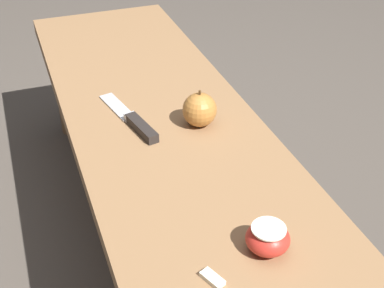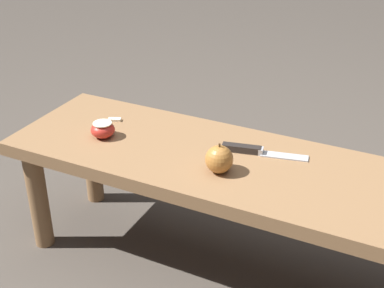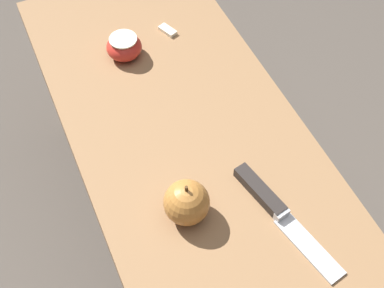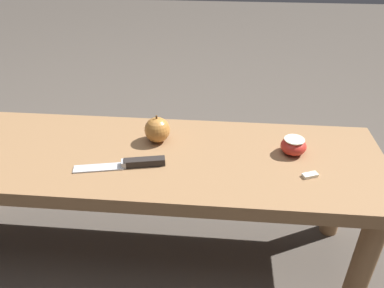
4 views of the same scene
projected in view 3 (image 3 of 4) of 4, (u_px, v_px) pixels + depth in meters
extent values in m
cube|color=olive|center=(239.00, 232.00, 0.87)|extent=(1.38, 0.41, 0.04)
cylinder|color=olive|center=(174.00, 47.00, 1.40)|extent=(0.06, 0.06, 0.35)
cylinder|color=olive|center=(68.00, 79.00, 1.34)|extent=(0.06, 0.06, 0.35)
cube|color=#B7BABF|center=(309.00, 247.00, 0.83)|extent=(0.13, 0.06, 0.00)
cube|color=#B7BABF|center=(282.00, 215.00, 0.86)|extent=(0.02, 0.03, 0.02)
cube|color=#282321|center=(260.00, 191.00, 0.88)|extent=(0.11, 0.05, 0.02)
sphere|color=#B27233|center=(187.00, 202.00, 0.84)|extent=(0.07, 0.07, 0.07)
cylinder|color=#4C3319|center=(186.00, 189.00, 0.81)|extent=(0.01, 0.01, 0.01)
ellipsoid|color=red|center=(124.00, 47.00, 1.07)|extent=(0.07, 0.07, 0.05)
cylinder|color=white|center=(123.00, 39.00, 1.05)|extent=(0.06, 0.06, 0.00)
cube|color=white|center=(168.00, 30.00, 1.12)|extent=(0.04, 0.03, 0.01)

